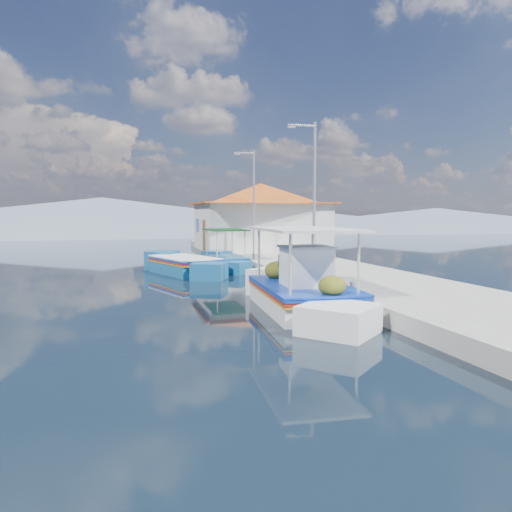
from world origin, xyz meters
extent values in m
plane|color=black|center=(0.00, 0.00, 0.00)|extent=(160.00, 160.00, 0.00)
cube|color=#ABA8A0|center=(5.90, 6.00, 0.25)|extent=(5.00, 44.00, 0.50)
cylinder|color=#A5A8AD|center=(3.80, -3.00, 0.65)|extent=(0.20, 0.20, 0.30)
cylinder|color=#A5A8AD|center=(3.80, 2.00, 0.65)|extent=(0.20, 0.20, 0.30)
cylinder|color=#A5A8AD|center=(3.80, 8.00, 0.65)|extent=(0.20, 0.20, 0.30)
cylinder|color=#A5A8AD|center=(3.80, 14.00, 0.65)|extent=(0.20, 0.20, 0.30)
cube|color=white|center=(2.21, -2.89, 0.23)|extent=(2.65, 4.72, 1.00)
cube|color=white|center=(1.98, 0.12, 0.36)|extent=(2.35, 2.35, 1.10)
cube|color=white|center=(2.43, -5.81, 0.23)|extent=(2.28, 2.28, 0.95)
cube|color=#0C33A8|center=(2.21, -2.89, 0.69)|extent=(2.73, 4.86, 0.06)
cube|color=#AE1F0E|center=(2.21, -2.89, 0.61)|extent=(2.73, 4.86, 0.05)
cube|color=orange|center=(2.21, -2.89, 0.54)|extent=(2.73, 4.86, 0.04)
cube|color=#0C33A8|center=(2.21, -2.89, 0.77)|extent=(2.75, 4.82, 0.05)
cube|color=brown|center=(2.21, -2.89, 0.74)|extent=(2.46, 4.62, 0.05)
cube|color=white|center=(2.23, -3.21, 1.31)|extent=(1.37, 1.46, 1.16)
cube|color=silver|center=(2.23, -3.21, 1.91)|extent=(1.49, 1.57, 0.06)
cylinder|color=beige|center=(1.14, -1.05, 1.58)|extent=(0.07, 0.07, 1.68)
cylinder|color=beige|center=(2.98, -0.91, 1.58)|extent=(0.07, 0.07, 1.68)
cylinder|color=beige|center=(1.43, -4.87, 1.58)|extent=(0.07, 0.07, 1.68)
cylinder|color=beige|center=(3.27, -4.73, 1.58)|extent=(0.07, 0.07, 1.68)
cube|color=silver|center=(2.21, -2.89, 2.42)|extent=(2.77, 4.73, 0.07)
ellipsoid|color=#474C14|center=(1.68, -1.46, 1.03)|extent=(0.80, 0.88, 0.60)
ellipsoid|color=#474C14|center=(2.37, -0.88, 0.99)|extent=(0.67, 0.74, 0.50)
ellipsoid|color=#474C14|center=(2.56, -4.76, 1.00)|extent=(0.71, 0.79, 0.54)
sphere|color=#FF5C08|center=(3.21, -2.18, 1.52)|extent=(0.42, 0.42, 0.42)
cube|color=#165687|center=(2.36, 8.56, 0.20)|extent=(1.78, 3.32, 0.85)
cube|color=#165687|center=(2.36, 10.78, 0.30)|extent=(1.81, 1.81, 0.94)
cube|color=#165687|center=(2.36, 6.40, 0.20)|extent=(1.76, 1.76, 0.80)
cube|color=#0C33A8|center=(2.36, 8.56, 0.59)|extent=(1.84, 3.41, 0.05)
cube|color=#AE1F0E|center=(2.36, 8.56, 0.52)|extent=(1.84, 3.41, 0.04)
cube|color=orange|center=(2.36, 8.56, 0.45)|extent=(1.84, 3.41, 0.04)
cube|color=#165687|center=(2.36, 8.56, 0.65)|extent=(1.86, 3.38, 0.04)
cube|color=brown|center=(2.36, 8.56, 0.62)|extent=(1.64, 3.25, 0.04)
cylinder|color=beige|center=(1.65, 9.95, 1.34)|extent=(0.06, 0.06, 1.43)
cylinder|color=beige|center=(3.07, 9.95, 1.34)|extent=(0.06, 0.06, 1.43)
cylinder|color=beige|center=(1.64, 7.16, 1.34)|extent=(0.06, 0.06, 1.43)
cylinder|color=beige|center=(3.07, 7.16, 1.34)|extent=(0.06, 0.06, 1.43)
cube|color=#0A3613|center=(2.36, 8.56, 2.05)|extent=(1.87, 3.32, 0.06)
cube|color=#165687|center=(-0.01, 6.91, 0.24)|extent=(3.10, 4.19, 1.04)
cube|color=#165687|center=(0.81, 9.28, 0.37)|extent=(1.90, 1.90, 1.15)
cube|color=#165687|center=(-0.81, 4.61, 0.24)|extent=(1.85, 1.85, 0.99)
cube|color=#0C33A8|center=(-0.01, 6.91, 0.73)|extent=(3.19, 4.32, 0.07)
cube|color=#AE1F0E|center=(-0.01, 6.91, 0.64)|extent=(3.19, 4.32, 0.05)
cube|color=orange|center=(-0.01, 6.91, 0.56)|extent=(3.19, 4.32, 0.04)
cube|color=white|center=(-0.01, 6.91, 0.80)|extent=(3.20, 4.29, 0.05)
cube|color=brown|center=(-0.01, 6.91, 0.77)|extent=(2.92, 4.07, 0.05)
cube|color=silver|center=(6.20, 15.00, 2.00)|extent=(8.00, 6.00, 3.00)
cube|color=#CB611C|center=(6.20, 15.00, 3.55)|extent=(8.64, 6.48, 0.10)
pyramid|color=#CB611C|center=(6.20, 15.00, 4.20)|extent=(10.49, 10.49, 1.40)
cube|color=brown|center=(2.22, 14.00, 1.50)|extent=(0.06, 1.00, 2.00)
cube|color=#0C33A8|center=(2.22, 16.50, 2.10)|extent=(0.06, 1.20, 0.90)
cylinder|color=#A5A8AD|center=(4.60, 2.00, 3.50)|extent=(0.12, 0.12, 6.00)
cylinder|color=#A5A8AD|center=(4.10, 2.00, 6.35)|extent=(1.00, 0.08, 0.08)
cube|color=#A5A8AD|center=(3.60, 2.00, 6.30)|extent=(0.30, 0.14, 0.14)
cylinder|color=#A5A8AD|center=(4.60, 11.00, 3.50)|extent=(0.12, 0.12, 6.00)
cylinder|color=#A5A8AD|center=(4.10, 11.00, 6.35)|extent=(1.00, 0.08, 0.08)
cube|color=#A5A8AD|center=(3.60, 11.00, 6.30)|extent=(0.30, 0.14, 0.14)
cone|color=slate|center=(-5.00, 56.00, 2.45)|extent=(96.00, 96.00, 5.50)
cone|color=slate|center=(25.00, 56.00, 1.60)|extent=(76.80, 76.80, 3.80)
cone|color=slate|center=(50.00, 56.00, 1.80)|extent=(89.60, 89.60, 4.20)
camera|label=1|loc=(-3.07, -16.28, 2.86)|focal=34.15mm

